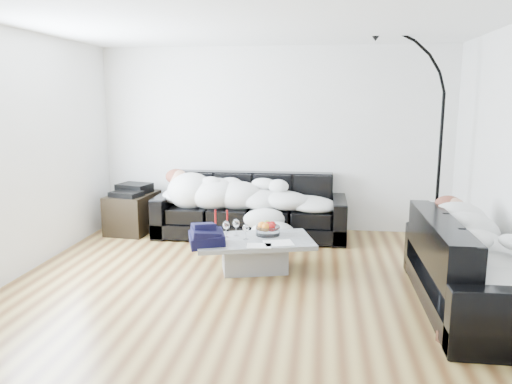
# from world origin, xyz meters

# --- Properties ---
(ground) EXTENTS (5.00, 5.00, 0.00)m
(ground) POSITION_xyz_m (0.00, 0.00, 0.00)
(ground) COLOR brown
(ground) RESTS_ON ground
(wall_back) EXTENTS (5.00, 0.02, 2.60)m
(wall_back) POSITION_xyz_m (0.00, 2.25, 1.30)
(wall_back) COLOR silver
(wall_back) RESTS_ON ground
(wall_left) EXTENTS (0.02, 4.50, 2.60)m
(wall_left) POSITION_xyz_m (-2.50, 0.00, 1.30)
(wall_left) COLOR silver
(wall_left) RESTS_ON ground
(ceiling) EXTENTS (5.00, 5.00, 0.00)m
(ceiling) POSITION_xyz_m (0.00, 0.00, 2.60)
(ceiling) COLOR white
(ceiling) RESTS_ON ground
(sofa_back) EXTENTS (2.60, 0.90, 0.85)m
(sofa_back) POSITION_xyz_m (-0.27, 1.76, 0.42)
(sofa_back) COLOR black
(sofa_back) RESTS_ON ground
(sofa_right) EXTENTS (0.87, 2.04, 0.82)m
(sofa_right) POSITION_xyz_m (2.06, -0.38, 0.41)
(sofa_right) COLOR black
(sofa_right) RESTS_ON ground
(sleeper_back) EXTENTS (2.20, 0.76, 0.44)m
(sleeper_back) POSITION_xyz_m (-0.27, 1.71, 0.64)
(sleeper_back) COLOR silver
(sleeper_back) RESTS_ON sofa_back
(sleeper_right) EXTENTS (0.74, 1.75, 0.43)m
(sleeper_right) POSITION_xyz_m (2.06, -0.38, 0.63)
(sleeper_right) COLOR silver
(sleeper_right) RESTS_ON sofa_right
(teal_cushion) EXTENTS (0.42, 0.38, 0.20)m
(teal_cushion) POSITION_xyz_m (2.00, 0.25, 0.72)
(teal_cushion) COLOR #09452C
(teal_cushion) RESTS_ON sofa_right
(coffee_table) EXTENTS (1.40, 1.03, 0.37)m
(coffee_table) POSITION_xyz_m (-0.03, 0.36, 0.18)
(coffee_table) COLOR #939699
(coffee_table) RESTS_ON ground
(fruit_bowl) EXTENTS (0.28, 0.28, 0.17)m
(fruit_bowl) POSITION_xyz_m (0.10, 0.53, 0.45)
(fruit_bowl) COLOR white
(fruit_bowl) RESTS_ON coffee_table
(wine_glass_a) EXTENTS (0.10, 0.10, 0.18)m
(wine_glass_a) POSITION_xyz_m (-0.25, 0.47, 0.46)
(wine_glass_a) COLOR white
(wine_glass_a) RESTS_ON coffee_table
(wine_glass_b) EXTENTS (0.10, 0.10, 0.18)m
(wine_glass_b) POSITION_xyz_m (-0.35, 0.38, 0.46)
(wine_glass_b) COLOR white
(wine_glass_b) RESTS_ON coffee_table
(wine_glass_c) EXTENTS (0.08, 0.08, 0.17)m
(wine_glass_c) POSITION_xyz_m (-0.12, 0.33, 0.45)
(wine_glass_c) COLOR white
(wine_glass_c) RESTS_ON coffee_table
(candle_left) EXTENTS (0.06, 0.06, 0.27)m
(candle_left) POSITION_xyz_m (-0.50, 0.56, 0.50)
(candle_left) COLOR maroon
(candle_left) RESTS_ON coffee_table
(candle_right) EXTENTS (0.05, 0.05, 0.24)m
(candle_right) POSITION_xyz_m (-0.38, 0.65, 0.49)
(candle_right) COLOR maroon
(candle_right) RESTS_ON coffee_table
(newspaper_a) EXTENTS (0.36, 0.31, 0.01)m
(newspaper_a) POSITION_xyz_m (0.25, 0.22, 0.37)
(newspaper_a) COLOR silver
(newspaper_a) RESTS_ON coffee_table
(newspaper_b) EXTENTS (0.27, 0.21, 0.01)m
(newspaper_b) POSITION_xyz_m (0.06, 0.09, 0.37)
(newspaper_b) COLOR silver
(newspaper_b) RESTS_ON coffee_table
(navy_jacket) EXTENTS (0.46, 0.41, 0.19)m
(navy_jacket) POSITION_xyz_m (-0.53, 0.08, 0.54)
(navy_jacket) COLOR black
(navy_jacket) RESTS_ON coffee_table
(shoes) EXTENTS (0.50, 0.42, 0.10)m
(shoes) POSITION_xyz_m (1.82, -0.98, 0.05)
(shoes) COLOR #472311
(shoes) RESTS_ON ground
(av_cabinet) EXTENTS (0.62, 0.84, 0.55)m
(av_cabinet) POSITION_xyz_m (-1.97, 1.78, 0.27)
(av_cabinet) COLOR black
(av_cabinet) RESTS_ON ground
(stereo) EXTENTS (0.51, 0.44, 0.13)m
(stereo) POSITION_xyz_m (-1.97, 1.78, 0.61)
(stereo) COLOR black
(stereo) RESTS_ON av_cabinet
(floor_lamp) EXTENTS (0.93, 0.59, 2.38)m
(floor_lamp) POSITION_xyz_m (2.10, 1.35, 1.19)
(floor_lamp) COLOR black
(floor_lamp) RESTS_ON ground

